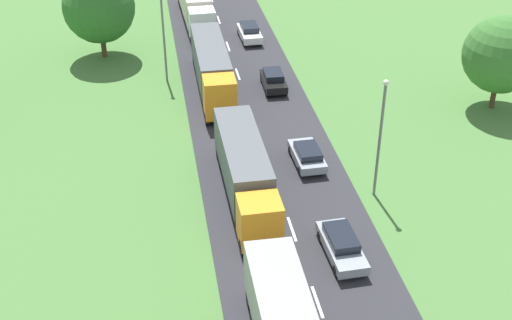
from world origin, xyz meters
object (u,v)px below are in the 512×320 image
object	(u,v)px
truck_second	(245,170)
car_third	(307,155)
tree_oak	(99,7)
tree_maple	(502,55)
truck_third	(212,67)
car_second	(342,245)
truck_fourth	(195,2)
car_fourth	(274,80)
lamppost_second	(380,133)
car_fifth	(250,32)
lamppost_third	(164,34)

from	to	relation	value
truck_second	car_third	world-z (taller)	truck_second
tree_oak	tree_maple	xyz separation A→B (m)	(30.87, -15.63, -0.23)
truck_third	car_second	size ratio (longest dim) A/B	2.81
truck_fourth	car_second	size ratio (longest dim) A/B	3.02
truck_second	car_fourth	world-z (taller)	truck_second
truck_third	lamppost_second	size ratio (longest dim) A/B	1.60
car_second	car_third	xyz separation A→B (m)	(0.34, 9.91, -0.02)
car_fifth	lamppost_third	world-z (taller)	lamppost_third
truck_second	lamppost_second	world-z (taller)	lamppost_second
truck_second	car_second	bearing A→B (deg)	-55.97
car_second	car_fifth	world-z (taller)	car_fifth
car_third	tree_oak	distance (m)	26.23
car_second	car_fifth	size ratio (longest dim) A/B	1.06
tree_oak	truck_third	bearing A→B (deg)	-44.01
truck_second	car_second	distance (m)	8.13
car_fifth	lamppost_second	size ratio (longest dim) A/B	0.54
truck_fourth	lamppost_third	bearing A→B (deg)	-105.37
lamppost_third	tree_maple	xyz separation A→B (m)	(25.45, -9.40, 0.23)
car_second	car_fourth	bearing A→B (deg)	89.17
tree_oak	tree_maple	size ratio (longest dim) A/B	1.06
car_second	tree_maple	size ratio (longest dim) A/B	0.62
truck_third	truck_second	bearing A→B (deg)	-89.07
truck_third	car_fourth	bearing A→B (deg)	-6.71
car_second	lamppost_third	size ratio (longest dim) A/B	0.61
car_fifth	truck_fourth	bearing A→B (deg)	129.74
truck_third	lamppost_third	distance (m)	5.02
truck_fourth	lamppost_third	size ratio (longest dim) A/B	1.84
truck_second	tree_oak	size ratio (longest dim) A/B	1.50
truck_fourth	car_fifth	world-z (taller)	truck_fourth
lamppost_third	car_third	bearing A→B (deg)	-60.32
car_second	lamppost_second	bearing A→B (deg)	56.04
car_second	lamppost_third	world-z (taller)	lamppost_third
car_second	truck_third	bearing A→B (deg)	101.80
tree_maple	car_fourth	bearing A→B (deg)	159.58
car_second	car_third	bearing A→B (deg)	88.03
truck_third	tree_oak	distance (m)	12.97
tree_oak	tree_maple	world-z (taller)	tree_oak
lamppost_second	tree_maple	size ratio (longest dim) A/B	1.08
car_fourth	tree_oak	world-z (taller)	tree_oak
truck_third	car_fourth	world-z (taller)	truck_third
truck_second	tree_oak	world-z (taller)	tree_oak
car_second	lamppost_second	xyz separation A→B (m)	(3.80, 5.65, 3.75)
car_fourth	tree_maple	distance (m)	18.16
car_second	lamppost_third	bearing A→B (deg)	108.46
lamppost_third	truck_third	bearing A→B (deg)	-34.99
truck_fourth	lamppost_third	world-z (taller)	lamppost_third
truck_second	car_third	distance (m)	5.98
truck_third	lamppost_third	bearing A→B (deg)	145.01
truck_fourth	tree_maple	world-z (taller)	tree_maple
truck_second	truck_third	distance (m)	16.12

